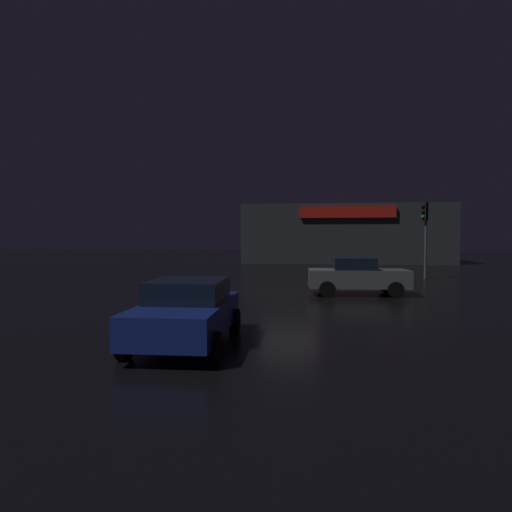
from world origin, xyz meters
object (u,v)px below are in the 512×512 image
object	(u,v)px
store_building	(344,234)
car_far	(357,276)
traffic_signal_main	(425,224)
car_near	(187,311)

from	to	relation	value
store_building	car_far	distance (m)	25.26
store_building	traffic_signal_main	bearing A→B (deg)	-78.86
store_building	car_near	bearing A→B (deg)	-99.17
store_building	traffic_signal_main	world-z (taller)	store_building
car_near	car_far	size ratio (longest dim) A/B	1.01
car_near	store_building	bearing A→B (deg)	80.83
traffic_signal_main	car_near	size ratio (longest dim) A/B	1.04
store_building	car_near	size ratio (longest dim) A/B	4.49
car_far	store_building	bearing A→B (deg)	87.73
store_building	car_far	bearing A→B (deg)	-92.27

